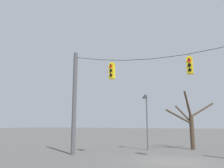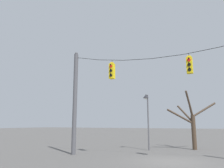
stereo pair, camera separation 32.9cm
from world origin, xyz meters
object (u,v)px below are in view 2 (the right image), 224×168
(traffic_light_over_intersection, at_px, (112,71))
(street_lamp, at_px, (147,109))
(utility_pole_left, at_px, (75,101))
(traffic_light_near_right_pole, at_px, (190,65))
(bare_tree, at_px, (192,122))

(traffic_light_over_intersection, distance_m, street_lamp, 5.22)
(street_lamp, bearing_deg, traffic_light_over_intersection, -103.09)
(utility_pole_left, bearing_deg, traffic_light_over_intersection, -0.15)
(utility_pole_left, relative_size, traffic_light_over_intersection, 5.73)
(utility_pole_left, height_order, traffic_light_near_right_pole, utility_pole_left)
(utility_pole_left, xyz_separation_m, bare_tree, (7.35, 7.02, -1.51))
(traffic_light_over_intersection, distance_m, traffic_light_near_right_pole, 5.13)
(street_lamp, xyz_separation_m, bare_tree, (3.23, 2.49, -1.13))
(utility_pole_left, xyz_separation_m, street_lamp, (4.12, 4.53, -0.38))
(utility_pole_left, xyz_separation_m, traffic_light_over_intersection, (3.06, -0.01, 1.99))
(utility_pole_left, distance_m, traffic_light_over_intersection, 3.65)
(traffic_light_over_intersection, bearing_deg, utility_pole_left, 179.85)
(utility_pole_left, bearing_deg, street_lamp, 47.70)
(traffic_light_over_intersection, height_order, traffic_light_near_right_pole, traffic_light_over_intersection)
(traffic_light_near_right_pole, xyz_separation_m, street_lamp, (-4.07, 4.54, -2.17))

